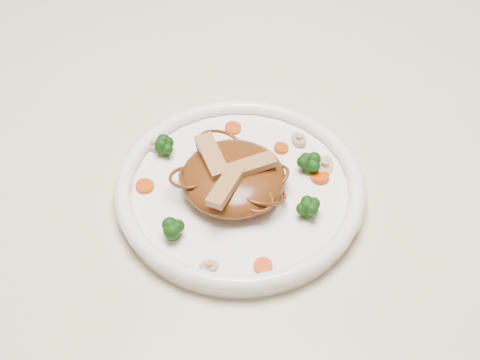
# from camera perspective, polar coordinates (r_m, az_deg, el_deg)

# --- Properties ---
(table) EXTENTS (1.20, 0.80, 0.75)m
(table) POSITION_cam_1_polar(r_m,az_deg,el_deg) (0.96, 0.01, -1.52)
(table) COLOR beige
(table) RESTS_ON ground
(plate) EXTENTS (0.38, 0.38, 0.02)m
(plate) POSITION_cam_1_polar(r_m,az_deg,el_deg) (0.83, 0.00, -1.02)
(plate) COLOR white
(plate) RESTS_ON table
(noodle_mound) EXTENTS (0.12, 0.12, 0.04)m
(noodle_mound) POSITION_cam_1_polar(r_m,az_deg,el_deg) (0.81, -0.55, 0.16)
(noodle_mound) COLOR #5A2D11
(noodle_mound) RESTS_ON plate
(chicken_a) EXTENTS (0.06, 0.05, 0.01)m
(chicken_a) POSITION_cam_1_polar(r_m,az_deg,el_deg) (0.79, 0.77, 1.14)
(chicken_a) COLOR tan
(chicken_a) RESTS_ON noodle_mound
(chicken_b) EXTENTS (0.05, 0.07, 0.01)m
(chicken_b) POSITION_cam_1_polar(r_m,az_deg,el_deg) (0.80, -2.26, 1.94)
(chicken_b) COLOR tan
(chicken_b) RESTS_ON noodle_mound
(chicken_c) EXTENTS (0.04, 0.06, 0.01)m
(chicken_c) POSITION_cam_1_polar(r_m,az_deg,el_deg) (0.77, -1.14, -0.49)
(chicken_c) COLOR tan
(chicken_c) RESTS_ON noodle_mound
(broccoli_0) EXTENTS (0.02, 0.02, 0.03)m
(broccoli_0) POSITION_cam_1_polar(r_m,az_deg,el_deg) (0.83, 5.54, 1.31)
(broccoli_0) COLOR #0F3E0C
(broccoli_0) RESTS_ON plate
(broccoli_1) EXTENTS (0.03, 0.03, 0.03)m
(broccoli_1) POSITION_cam_1_polar(r_m,az_deg,el_deg) (0.85, -6.17, 2.78)
(broccoli_1) COLOR #0F3E0C
(broccoli_1) RESTS_ON plate
(broccoli_2) EXTENTS (0.03, 0.03, 0.03)m
(broccoli_2) POSITION_cam_1_polar(r_m,az_deg,el_deg) (0.77, -5.47, -3.90)
(broccoli_2) COLOR #0F3E0C
(broccoli_2) RESTS_ON plate
(broccoli_3) EXTENTS (0.02, 0.02, 0.03)m
(broccoli_3) POSITION_cam_1_polar(r_m,az_deg,el_deg) (0.79, 5.39, -2.17)
(broccoli_3) COLOR #0F3E0C
(broccoli_3) RESTS_ON plate
(carrot_0) EXTENTS (0.02, 0.02, 0.00)m
(carrot_0) POSITION_cam_1_polar(r_m,az_deg,el_deg) (0.86, 3.31, 2.57)
(carrot_0) COLOR #DC5008
(carrot_0) RESTS_ON plate
(carrot_1) EXTENTS (0.02, 0.02, 0.00)m
(carrot_1) POSITION_cam_1_polar(r_m,az_deg,el_deg) (0.83, -7.61, -0.48)
(carrot_1) COLOR #DC5008
(carrot_1) RESTS_ON plate
(carrot_2) EXTENTS (0.03, 0.03, 0.00)m
(carrot_2) POSITION_cam_1_polar(r_m,az_deg,el_deg) (0.83, 6.41, 0.25)
(carrot_2) COLOR #DC5008
(carrot_2) RESTS_ON plate
(carrot_3) EXTENTS (0.02, 0.02, 0.00)m
(carrot_3) POSITION_cam_1_polar(r_m,az_deg,el_deg) (0.89, -0.56, 4.16)
(carrot_3) COLOR #DC5008
(carrot_3) RESTS_ON plate
(carrot_4) EXTENTS (0.03, 0.03, 0.00)m
(carrot_4) POSITION_cam_1_polar(r_m,az_deg,el_deg) (0.75, 1.85, -6.89)
(carrot_4) COLOR #DC5008
(carrot_4) RESTS_ON plate
(mushroom_0) EXTENTS (0.03, 0.03, 0.01)m
(mushroom_0) POSITION_cam_1_polar(r_m,az_deg,el_deg) (0.75, -2.52, -6.94)
(mushroom_0) COLOR beige
(mushroom_0) RESTS_ON plate
(mushroom_1) EXTENTS (0.03, 0.03, 0.01)m
(mushroom_1) POSITION_cam_1_polar(r_m,az_deg,el_deg) (0.84, 6.80, 1.10)
(mushroom_1) COLOR beige
(mushroom_1) RESTS_ON plate
(mushroom_2) EXTENTS (0.03, 0.03, 0.01)m
(mushroom_2) POSITION_cam_1_polar(r_m,az_deg,el_deg) (0.87, -6.96, 2.73)
(mushroom_2) COLOR beige
(mushroom_2) RESTS_ON plate
(mushroom_3) EXTENTS (0.03, 0.03, 0.01)m
(mushroom_3) POSITION_cam_1_polar(r_m,az_deg,el_deg) (0.87, 4.73, 3.20)
(mushroom_3) COLOR beige
(mushroom_3) RESTS_ON plate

